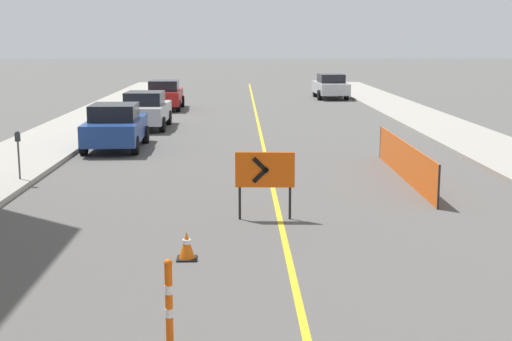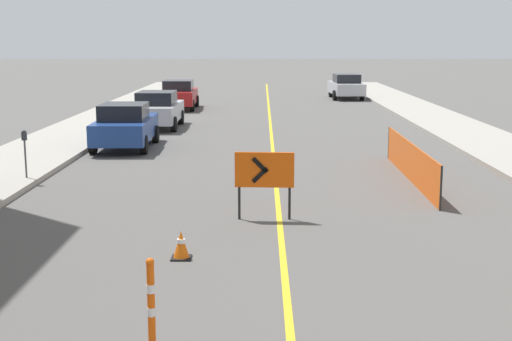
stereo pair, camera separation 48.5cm
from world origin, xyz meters
The scene contains 12 objects.
lane_stripe centered at (0.00, 35.60, 0.00)m, with size 0.12×71.20×0.01m.
sidewalk_left centered at (-7.90, 35.60, 0.07)m, with size 3.12×71.20×0.15m.
sidewalk_right centered at (7.90, 35.60, 0.07)m, with size 3.12×71.20×0.15m.
traffic_cone_fourth centered at (-1.79, 21.74, 0.25)m, with size 0.35×0.35×0.50m.
delineator_post_rear centered at (-1.72, 17.94, 0.52)m, with size 0.30×0.30×1.21m.
arrow_barricade_primary centered at (-0.32, 24.53, 1.03)m, with size 1.26×0.12×1.45m.
safety_mesh_fence centered at (3.67, 28.88, 0.51)m, with size 0.13×7.17×1.03m.
parked_car_curb_near centered at (-5.19, 34.55, 0.80)m, with size 1.95×4.35×1.59m.
parked_car_curb_mid centered at (-4.90, 40.38, 0.80)m, with size 1.94×4.32×1.59m.
parked_car_curb_far centered at (-4.95, 48.80, 0.80)m, with size 1.95×4.34×1.59m.
parked_car_opposite_side centered at (5.03, 55.76, 0.80)m, with size 2.02×4.39×1.59m.
parking_meter_far_curb centered at (-6.69, 28.38, 1.06)m, with size 0.12×0.11×1.29m.
Camera 1 is at (-0.86, 9.72, 3.81)m, focal length 50.00 mm.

